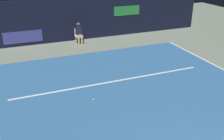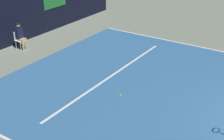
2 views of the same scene
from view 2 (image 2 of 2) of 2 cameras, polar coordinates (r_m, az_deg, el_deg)
ground_plane at (r=12.43m, az=7.75°, el=-3.37°), size 33.94×33.94×0.00m
court_surface at (r=12.42m, az=7.76°, el=-3.34°), size 10.67×11.54×0.01m
line_sideline_left at (r=16.94m, az=15.75°, el=4.00°), size 0.10×11.54×0.01m
line_service at (r=13.29m, az=-0.05°, el=-1.02°), size 8.32×0.10×0.01m
back_wall at (r=17.03m, az=-18.75°, el=8.29°), size 17.61×0.33×2.60m
line_judge_on_chair at (r=16.56m, az=-16.25°, el=5.92°), size 0.44×0.53×1.32m
tennis_ball at (r=11.81m, az=1.44°, el=-4.52°), size 0.07×0.07×0.07m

